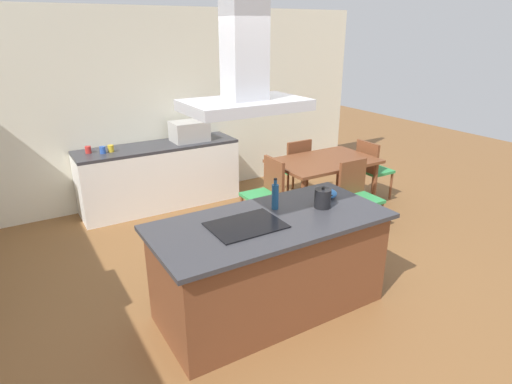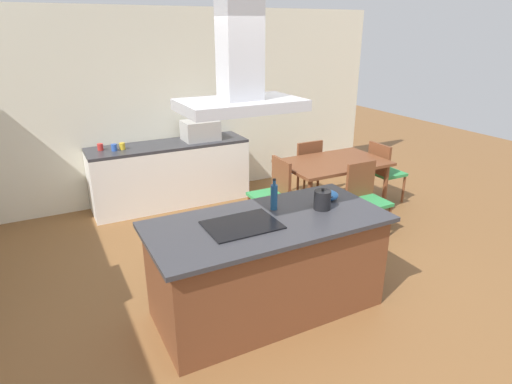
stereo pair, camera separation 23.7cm
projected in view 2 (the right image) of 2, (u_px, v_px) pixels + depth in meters
ground at (208, 241)px, 5.20m from camera, size 16.00×16.00×0.00m
wall_back at (159, 107)px, 6.16m from camera, size 7.20×0.10×2.70m
kitchen_island at (268, 266)px, 3.79m from camera, size 2.07×0.97×0.90m
cooktop at (242, 225)px, 3.53m from camera, size 0.60×0.44×0.01m
tea_kettle at (322, 200)px, 3.82m from camera, size 0.20×0.15×0.20m
olive_oil_bottle at (274, 196)px, 3.80m from camera, size 0.06×0.06×0.29m
mixing_bowl at (330, 195)px, 4.04m from camera, size 0.16×0.16×0.09m
back_counter at (171, 174)px, 6.18m from camera, size 2.22×0.62×0.90m
countertop_microwave at (200, 130)px, 6.17m from camera, size 0.50×0.38×0.28m
coffee_mug_red at (100, 147)px, 5.67m from camera, size 0.08×0.08×0.09m
coffee_mug_blue at (114, 147)px, 5.65m from camera, size 0.08×0.08×0.09m
coffee_mug_yellow at (122, 146)px, 5.71m from camera, size 0.08×0.08×0.09m
dining_table at (333, 167)px, 5.76m from camera, size 1.40×0.90×0.75m
chair_facing_island at (365, 194)px, 5.27m from camera, size 0.42×0.42×0.89m
chair_at_right_end at (383, 169)px, 6.22m from camera, size 0.42×0.42×0.89m
chair_facing_back_wall at (305, 165)px, 6.37m from camera, size 0.42×0.42×0.89m
chair_at_left_end at (274, 189)px, 5.43m from camera, size 0.42×0.42×0.89m
range_hood at (240, 75)px, 3.10m from camera, size 0.90×0.55×0.78m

